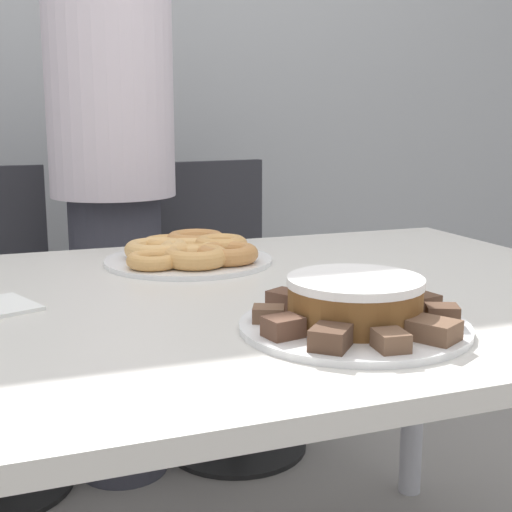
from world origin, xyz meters
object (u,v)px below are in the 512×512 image
object	(u,v)px
office_chair_right	(227,314)
frosted_cake	(355,300)
plate_donuts	(189,260)
person_standing	(113,171)
plate_cake	(354,326)

from	to	relation	value
office_chair_right	frosted_cake	distance (m)	1.26
plate_donuts	office_chair_right	bearing A→B (deg)	65.50
person_standing	frosted_cake	world-z (taller)	person_standing
office_chair_right	plate_donuts	world-z (taller)	office_chair_right
office_chair_right	plate_cake	distance (m)	1.25
plate_cake	person_standing	bearing A→B (deg)	97.48
office_chair_right	frosted_cake	size ratio (longest dim) A/B	4.64
person_standing	office_chair_right	xyz separation A→B (m)	(0.35, 0.08, -0.46)
person_standing	office_chair_right	distance (m)	0.59
office_chair_right	frosted_cake	xyz separation A→B (m)	(-0.21, -1.19, 0.36)
plate_donuts	person_standing	bearing A→B (deg)	95.14
person_standing	plate_donuts	bearing A→B (deg)	-84.86
plate_cake	frosted_cake	world-z (taller)	frosted_cake
person_standing	plate_donuts	size ratio (longest dim) A/B	4.87
office_chair_right	plate_donuts	bearing A→B (deg)	-122.66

